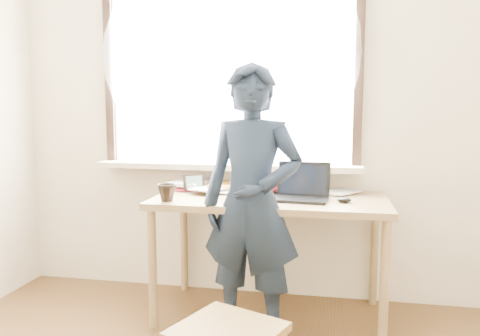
% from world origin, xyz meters
% --- Properties ---
extents(room_shell, '(3.52, 4.02, 2.61)m').
position_xyz_m(room_shell, '(-0.02, 0.20, 1.64)').
color(room_shell, beige).
rests_on(room_shell, ground).
extents(desk, '(1.45, 0.72, 0.77)m').
position_xyz_m(desk, '(0.14, 1.63, 0.69)').
color(desk, olive).
rests_on(desk, ground).
extents(laptop, '(0.35, 0.29, 0.22)m').
position_xyz_m(laptop, '(0.34, 1.60, 0.83)').
color(laptop, black).
rests_on(laptop, desk).
extents(mug_white, '(0.14, 0.14, 0.09)m').
position_xyz_m(mug_white, '(0.07, 1.83, 0.82)').
color(mug_white, white).
rests_on(mug_white, desk).
extents(mug_dark, '(0.12, 0.12, 0.10)m').
position_xyz_m(mug_dark, '(-0.45, 1.38, 0.83)').
color(mug_dark, black).
rests_on(mug_dark, desk).
extents(mouse, '(0.08, 0.06, 0.03)m').
position_xyz_m(mouse, '(0.59, 1.53, 0.79)').
color(mouse, black).
rests_on(mouse, desk).
extents(desk_clutter, '(0.79, 0.55, 0.05)m').
position_xyz_m(desk_clutter, '(-0.20, 1.82, 0.80)').
color(desk_clutter, white).
rests_on(desk_clutter, desk).
extents(book_a, '(0.24, 0.30, 0.03)m').
position_xyz_m(book_a, '(-0.30, 1.86, 0.79)').
color(book_a, white).
rests_on(book_a, desk).
extents(book_b, '(0.30, 0.31, 0.02)m').
position_xyz_m(book_b, '(0.50, 1.90, 0.78)').
color(book_b, white).
rests_on(book_b, desk).
extents(picture_frame, '(0.13, 0.08, 0.11)m').
position_xyz_m(picture_frame, '(-0.39, 1.73, 0.83)').
color(picture_frame, black).
rests_on(picture_frame, desk).
extents(person, '(0.62, 0.45, 1.58)m').
position_xyz_m(person, '(0.08, 1.32, 0.79)').
color(person, '#151F30').
rests_on(person, ground).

